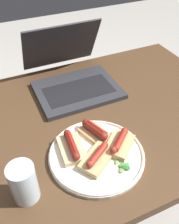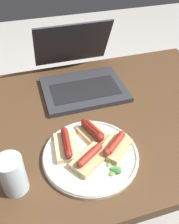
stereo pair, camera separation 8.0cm
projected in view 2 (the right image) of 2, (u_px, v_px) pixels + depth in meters
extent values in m
plane|color=#B7B2A8|center=(88.00, 219.00, 1.35)|extent=(6.00, 6.00, 0.00)
cube|color=#4C331E|center=(87.00, 122.00, 0.88)|extent=(1.16, 0.74, 0.04)
cylinder|color=#4C331E|center=(156.00, 119.00, 1.44)|extent=(0.05, 0.05, 0.70)
cube|color=#2D2D33|center=(84.00, 89.00, 0.98)|extent=(0.32, 0.24, 0.02)
cube|color=black|center=(85.00, 89.00, 0.96)|extent=(0.26, 0.13, 0.00)
cube|color=#2D2D33|center=(72.00, 44.00, 1.03)|extent=(0.32, 0.11, 0.21)
cube|color=#192347|center=(72.00, 44.00, 1.02)|extent=(0.28, 0.09, 0.18)
cylinder|color=silver|center=(91.00, 156.00, 0.73)|extent=(0.28, 0.28, 0.01)
torus|color=silver|center=(91.00, 154.00, 0.73)|extent=(0.28, 0.28, 0.01)
cube|color=tan|center=(90.00, 159.00, 0.70)|extent=(0.13, 0.11, 0.02)
cylinder|color=maroon|center=(90.00, 155.00, 0.69)|extent=(0.08, 0.06, 0.02)
sphere|color=maroon|center=(80.00, 164.00, 0.67)|extent=(0.02, 0.02, 0.02)
sphere|color=maroon|center=(99.00, 146.00, 0.71)|extent=(0.02, 0.02, 0.02)
cylinder|color=red|center=(90.00, 152.00, 0.68)|extent=(0.06, 0.04, 0.00)
cube|color=tan|center=(93.00, 134.00, 0.78)|extent=(0.09, 0.12, 0.01)
cylinder|color=maroon|center=(93.00, 130.00, 0.77)|extent=(0.05, 0.08, 0.03)
sphere|color=maroon|center=(101.00, 137.00, 0.74)|extent=(0.03, 0.03, 0.03)
sphere|color=maroon|center=(85.00, 123.00, 0.79)|extent=(0.03, 0.03, 0.03)
cylinder|color=red|center=(93.00, 127.00, 0.76)|extent=(0.03, 0.07, 0.00)
cube|color=#D6B784|center=(67.00, 147.00, 0.74)|extent=(0.08, 0.11, 0.02)
cylinder|color=maroon|center=(66.00, 142.00, 0.73)|extent=(0.03, 0.10, 0.02)
sphere|color=maroon|center=(64.00, 131.00, 0.76)|extent=(0.02, 0.02, 0.02)
sphere|color=maroon|center=(69.00, 155.00, 0.69)|extent=(0.02, 0.02, 0.02)
cylinder|color=red|center=(66.00, 140.00, 0.72)|extent=(0.01, 0.08, 0.01)
cube|color=tan|center=(115.00, 147.00, 0.74)|extent=(0.12, 0.12, 0.02)
cylinder|color=maroon|center=(115.00, 143.00, 0.72)|extent=(0.08, 0.07, 0.02)
sphere|color=maroon|center=(122.00, 134.00, 0.75)|extent=(0.02, 0.02, 0.02)
sphere|color=maroon|center=(108.00, 152.00, 0.70)|extent=(0.02, 0.02, 0.02)
cylinder|color=red|center=(115.00, 140.00, 0.72)|extent=(0.06, 0.05, 0.01)
ellipsoid|color=#709E4C|center=(112.00, 173.00, 0.68)|extent=(0.03, 0.03, 0.01)
ellipsoid|color=#709E4C|center=(115.00, 170.00, 0.68)|extent=(0.03, 0.03, 0.01)
ellipsoid|color=#4C8E3D|center=(114.00, 168.00, 0.69)|extent=(0.03, 0.02, 0.01)
ellipsoid|color=#2D662D|center=(117.00, 171.00, 0.68)|extent=(0.03, 0.03, 0.01)
ellipsoid|color=#709E4C|center=(108.00, 165.00, 0.70)|extent=(0.02, 0.02, 0.01)
ellipsoid|color=#4C8E3D|center=(118.00, 169.00, 0.68)|extent=(0.03, 0.02, 0.01)
cylinder|color=silver|center=(12.00, 175.00, 0.62)|extent=(0.07, 0.07, 0.11)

